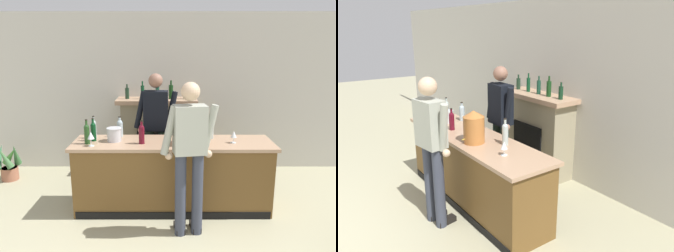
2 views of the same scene
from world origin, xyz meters
TOP-DOWN VIEW (x-y plane):
  - wall_back_panel at (0.00, 4.43)m, footprint 12.00×0.07m
  - bar_counter at (0.10, 2.80)m, footprint 2.64×0.70m
  - fireplace_stone at (-0.15, 4.17)m, footprint 1.36×0.52m
  - potted_plant_corner at (-2.62, 3.79)m, footprint 0.42×0.39m
  - person_customer at (0.28, 2.16)m, footprint 0.65×0.35m
  - person_bartender at (-0.14, 3.42)m, footprint 0.66×0.31m
  - copper_dispenser at (0.33, 2.69)m, footprint 0.27×0.31m
  - ice_bucket_steel at (-0.67, 2.82)m, footprint 0.20×0.20m
  - wine_bottle_port_short at (-1.00, 2.70)m, footprint 0.07×0.07m
  - wine_bottle_riesling_slim at (-0.63, 3.05)m, footprint 0.08×0.08m
  - wine_bottle_burgundy_dark at (0.62, 2.95)m, footprint 0.08×0.08m
  - wine_bottle_rose_blush at (-0.97, 2.97)m, footprint 0.07×0.07m
  - wine_bottle_chardonnay_pale at (-0.30, 2.71)m, footprint 0.07×0.07m
  - wine_bottle_merlot_tall at (-0.95, 2.84)m, footprint 0.07×0.07m
  - wine_glass_front_left at (0.89, 2.74)m, footprint 0.08×0.08m
  - wine_glass_mid_counter at (-0.93, 2.60)m, footprint 0.08×0.08m

SIDE VIEW (x-z plane):
  - potted_plant_corner at x=-2.62m, z-range -0.04..0.60m
  - bar_counter at x=0.10m, z-range 0.00..0.96m
  - fireplace_stone at x=-0.15m, z-range -0.14..1.48m
  - person_bartender at x=-0.14m, z-range 0.10..1.90m
  - person_customer at x=0.28m, z-range 0.10..1.91m
  - ice_bucket_steel at x=-0.67m, z-range 0.95..1.14m
  - wine_glass_front_left at x=0.89m, z-range 0.98..1.15m
  - wine_bottle_riesling_slim at x=-0.63m, z-range 0.94..1.23m
  - wine_glass_mid_counter at x=-0.93m, z-range 0.99..1.18m
  - wine_bottle_chardonnay_pale at x=-0.30m, z-range 0.94..1.24m
  - wine_bottle_merlot_tall at x=-0.95m, z-range 0.94..1.25m
  - wine_bottle_rose_blush at x=-0.97m, z-range 0.94..1.25m
  - wine_bottle_port_short at x=-1.00m, z-range 0.94..1.26m
  - wine_bottle_burgundy_dark at x=0.62m, z-range 0.94..1.27m
  - copper_dispenser at x=0.33m, z-range 0.95..1.36m
  - wall_back_panel at x=0.00m, z-range 0.00..2.75m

